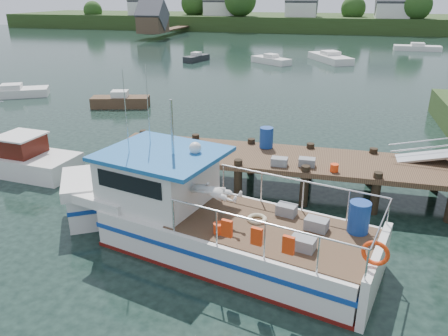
% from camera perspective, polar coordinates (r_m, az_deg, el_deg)
% --- Properties ---
extents(ground_plane, '(160.00, 160.00, 0.00)m').
position_cam_1_polar(ground_plane, '(18.02, 4.26, -2.40)').
color(ground_plane, black).
extents(far_shore, '(140.00, 42.55, 9.22)m').
position_cam_1_polar(far_shore, '(98.74, 13.31, 18.34)').
color(far_shore, '#293F1A').
rests_on(far_shore, ground).
extents(dock, '(16.60, 3.00, 4.78)m').
position_cam_1_polar(dock, '(17.43, 26.07, 2.40)').
color(dock, '#4B3523').
rests_on(dock, ground).
extents(lobster_boat, '(11.21, 5.49, 5.42)m').
position_cam_1_polar(lobster_boat, '(13.63, -3.64, -6.24)').
color(lobster_boat, silver).
rests_on(lobster_boat, ground).
extents(work_boat, '(6.90, 2.64, 3.61)m').
position_cam_1_polar(work_boat, '(21.61, -26.11, 1.19)').
color(work_boat, silver).
rests_on(work_boat, ground).
extents(moored_rowboat, '(4.13, 2.34, 1.14)m').
position_cam_1_polar(moored_rowboat, '(31.39, -13.37, 8.51)').
color(moored_rowboat, '#4B3523').
rests_on(moored_rowboat, ground).
extents(moored_far, '(6.10, 2.20, 1.03)m').
position_cam_1_polar(moored_far, '(67.31, 23.93, 14.18)').
color(moored_far, silver).
rests_on(moored_far, ground).
extents(moored_a, '(5.38, 4.03, 0.95)m').
position_cam_1_polar(moored_a, '(37.42, -25.93, 8.92)').
color(moored_a, silver).
rests_on(moored_a, ground).
extents(moored_b, '(4.86, 4.17, 1.07)m').
position_cam_1_polar(moored_b, '(50.40, 6.17, 13.85)').
color(moored_b, silver).
rests_on(moored_b, ground).
extents(moored_d, '(5.40, 7.32, 1.19)m').
position_cam_1_polar(moored_d, '(53.06, 13.68, 13.83)').
color(moored_d, silver).
rests_on(moored_d, ground).
extents(moored_e, '(2.30, 3.89, 1.02)m').
position_cam_1_polar(moored_e, '(52.14, -3.62, 14.18)').
color(moored_e, black).
rests_on(moored_e, ground).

